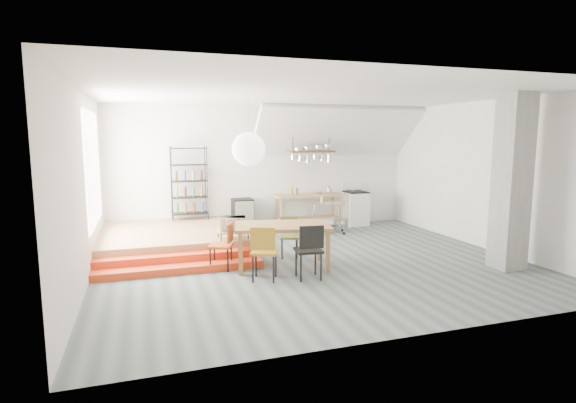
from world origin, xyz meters
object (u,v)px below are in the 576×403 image
object	(u,v)px
rolling_cart	(329,213)
mini_fridge	(243,215)
stove	(355,208)
dining_table	(282,229)

from	to	relation	value
rolling_cart	mini_fridge	world-z (taller)	mini_fridge
stove	rolling_cart	bearing A→B (deg)	-144.79
dining_table	rolling_cart	world-z (taller)	dining_table
dining_table	mini_fridge	distance (m)	3.41
rolling_cart	mini_fridge	bearing A→B (deg)	176.68
dining_table	rolling_cart	bearing A→B (deg)	62.84
dining_table	mini_fridge	world-z (taller)	mini_fridge
dining_table	mini_fridge	xyz separation A→B (m)	(-0.01, 3.40, -0.30)
mini_fridge	dining_table	bearing A→B (deg)	-89.76
mini_fridge	stove	bearing A→B (deg)	-0.79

